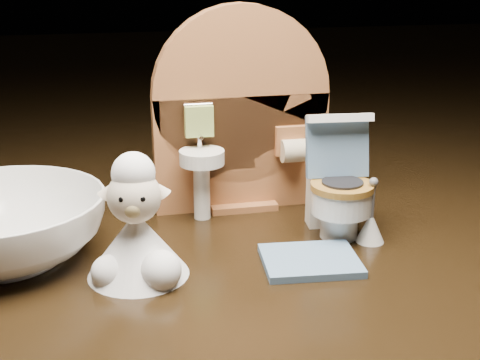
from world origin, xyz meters
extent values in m
cube|color=black|center=(0.00, 0.00, -0.05)|extent=(2.50, 2.50, 0.10)
cube|color=#9B5C32|center=(0.00, 0.07, 0.04)|extent=(0.13, 0.02, 0.09)
cylinder|color=#9B5C32|center=(0.00, 0.07, 0.09)|extent=(0.13, 0.02, 0.13)
cube|color=#9B5C32|center=(0.00, 0.07, 0.00)|extent=(0.05, 0.04, 0.01)
cylinder|color=white|center=(-0.03, 0.05, 0.02)|extent=(0.01, 0.01, 0.04)
cylinder|color=white|center=(-0.03, 0.04, 0.05)|extent=(0.03, 0.03, 0.01)
cylinder|color=silver|center=(-0.03, 0.05, 0.06)|extent=(0.00, 0.00, 0.01)
cube|color=#95AA52|center=(-0.03, 0.05, 0.07)|extent=(0.02, 0.01, 0.02)
cube|color=#9B5C32|center=(0.04, 0.06, 0.05)|extent=(0.02, 0.01, 0.02)
cylinder|color=#C4B391|center=(0.04, 0.05, 0.05)|extent=(0.02, 0.02, 0.02)
cylinder|color=white|center=(0.05, -0.01, 0.01)|extent=(0.03, 0.03, 0.02)
cylinder|color=white|center=(0.05, -0.01, 0.03)|extent=(0.04, 0.04, 0.02)
cylinder|color=olive|center=(0.05, -0.01, 0.04)|extent=(0.04, 0.04, 0.00)
cube|color=white|center=(0.05, 0.02, 0.03)|extent=(0.04, 0.02, 0.05)
cube|color=slate|center=(0.05, 0.01, 0.06)|extent=(0.04, 0.02, 0.04)
cube|color=white|center=(0.05, 0.00, 0.08)|extent=(0.04, 0.01, 0.01)
cylinder|color=#86BF26|center=(0.06, 0.01, 0.06)|extent=(0.01, 0.01, 0.01)
cube|color=slate|center=(0.02, -0.04, 0.00)|extent=(0.06, 0.05, 0.00)
cone|color=white|center=(0.07, -0.02, 0.01)|extent=(0.02, 0.02, 0.02)
cylinder|color=#59595B|center=(0.07, -0.02, 0.03)|extent=(0.00, 0.00, 0.02)
sphere|color=#59595B|center=(0.07, -0.02, 0.04)|extent=(0.01, 0.01, 0.01)
cone|color=white|center=(-0.09, -0.03, 0.02)|extent=(0.06, 0.06, 0.04)
sphere|color=white|center=(-0.07, -0.05, 0.01)|extent=(0.02, 0.02, 0.02)
sphere|color=white|center=(-0.10, -0.04, 0.01)|extent=(0.02, 0.02, 0.02)
sphere|color=beige|center=(-0.09, -0.04, 0.05)|extent=(0.03, 0.03, 0.03)
sphere|color=tan|center=(-0.09, -0.05, 0.05)|extent=(0.01, 0.01, 0.01)
sphere|color=white|center=(-0.09, -0.03, 0.06)|extent=(0.03, 0.03, 0.03)
cone|color=beige|center=(-0.10, -0.03, 0.05)|extent=(0.02, 0.01, 0.01)
cone|color=beige|center=(-0.07, -0.04, 0.05)|extent=(0.02, 0.01, 0.01)
sphere|color=black|center=(-0.09, -0.05, 0.05)|extent=(0.00, 0.00, 0.00)
sphere|color=black|center=(-0.08, -0.05, 0.05)|extent=(0.00, 0.00, 0.00)
imported|color=white|center=(-0.17, 0.01, 0.02)|extent=(0.14, 0.14, 0.04)
camera|label=1|loc=(-0.10, -0.40, 0.18)|focal=50.00mm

